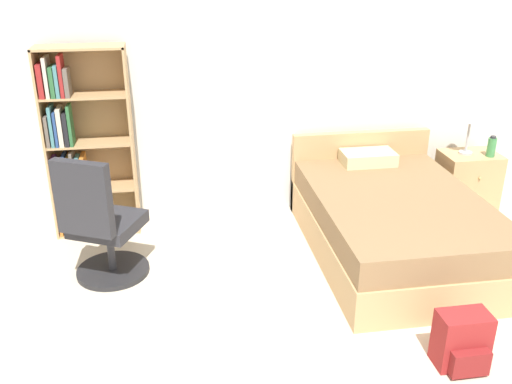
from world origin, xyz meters
TOP-DOWN VIEW (x-y plane):
  - wall_back at (0.00, 3.23)m, footprint 9.00×0.06m
  - bookshelf at (-1.97, 2.98)m, footprint 0.75×0.29m
  - bed at (0.68, 2.16)m, footprint 1.36×2.04m
  - office_chair at (-1.74, 2.08)m, footprint 0.66×0.70m
  - nightstand at (1.75, 2.89)m, footprint 0.55×0.43m
  - table_lamp at (1.69, 2.90)m, footprint 0.20×0.20m
  - water_bottle at (1.89, 2.79)m, footprint 0.08×0.08m
  - backpack_red at (0.56, 0.68)m, footprint 0.32×0.26m

SIDE VIEW (x-z plane):
  - backpack_red at x=0.56m, z-range -0.01..0.36m
  - bed at x=0.68m, z-range -0.12..0.68m
  - nightstand at x=1.75m, z-range 0.00..0.58m
  - office_chair at x=-1.74m, z-range -0.08..0.99m
  - water_bottle at x=1.89m, z-range 0.58..0.78m
  - bookshelf at x=-1.97m, z-range -0.04..1.66m
  - table_lamp at x=1.69m, z-range 0.72..1.20m
  - wall_back at x=0.00m, z-range 0.00..2.60m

